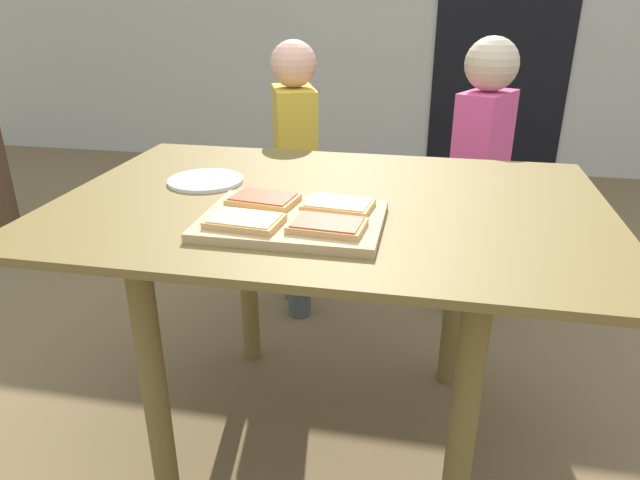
# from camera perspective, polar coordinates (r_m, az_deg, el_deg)

# --- Properties ---
(ground_plane) EXTENTS (16.00, 16.00, 0.00)m
(ground_plane) POSITION_cam_1_polar(r_m,az_deg,el_deg) (1.76, 0.84, -18.88)
(ground_plane) COLOR brown
(house_door) EXTENTS (0.90, 0.02, 2.00)m
(house_door) POSITION_cam_1_polar(r_m,az_deg,el_deg) (4.19, 18.11, 19.79)
(house_door) COLOR black
(house_door) RESTS_ON ground
(dining_table) EXTENTS (1.31, 0.90, 0.73)m
(dining_table) POSITION_cam_1_polar(r_m,az_deg,el_deg) (1.42, 0.98, -0.37)
(dining_table) COLOR brown
(dining_table) RESTS_ON ground
(cutting_board) EXTENTS (0.38, 0.28, 0.02)m
(cutting_board) POSITION_cam_1_polar(r_m,az_deg,el_deg) (1.22, -2.76, 1.99)
(cutting_board) COLOR tan
(cutting_board) RESTS_ON dining_table
(pizza_slice_far_left) EXTENTS (0.16, 0.12, 0.02)m
(pizza_slice_far_left) POSITION_cam_1_polar(r_m,az_deg,el_deg) (1.30, -5.70, 4.08)
(pizza_slice_far_left) COLOR tan
(pizza_slice_far_left) RESTS_ON cutting_board
(pizza_slice_near_right) EXTENTS (0.16, 0.11, 0.02)m
(pizza_slice_near_right) POSITION_cam_1_polar(r_m,az_deg,el_deg) (1.15, 0.74, 1.50)
(pizza_slice_near_right) COLOR tan
(pizza_slice_near_right) RESTS_ON cutting_board
(pizza_slice_near_left) EXTENTS (0.16, 0.12, 0.02)m
(pizza_slice_near_left) POSITION_cam_1_polar(r_m,az_deg,el_deg) (1.18, -7.54, 1.93)
(pizza_slice_near_left) COLOR tan
(pizza_slice_near_left) RESTS_ON cutting_board
(pizza_slice_far_right) EXTENTS (0.16, 0.12, 0.02)m
(pizza_slice_far_right) POSITION_cam_1_polar(r_m,az_deg,el_deg) (1.26, 1.84, 3.55)
(pizza_slice_far_right) COLOR tan
(pizza_slice_far_right) RESTS_ON cutting_board
(plate_white_left) EXTENTS (0.20, 0.20, 0.01)m
(plate_white_left) POSITION_cam_1_polar(r_m,az_deg,el_deg) (1.54, -11.37, 5.86)
(plate_white_left) COLOR silver
(plate_white_left) RESTS_ON dining_table
(child_left) EXTENTS (0.21, 0.27, 1.04)m
(child_left) POSITION_cam_1_polar(r_m,az_deg,el_deg) (2.14, -2.50, 7.35)
(child_left) COLOR #484F50
(child_left) RESTS_ON ground
(child_right) EXTENTS (0.23, 0.28, 1.05)m
(child_right) POSITION_cam_1_polar(r_m,az_deg,el_deg) (2.20, 15.81, 7.75)
(child_right) COLOR #1F4538
(child_right) RESTS_ON ground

